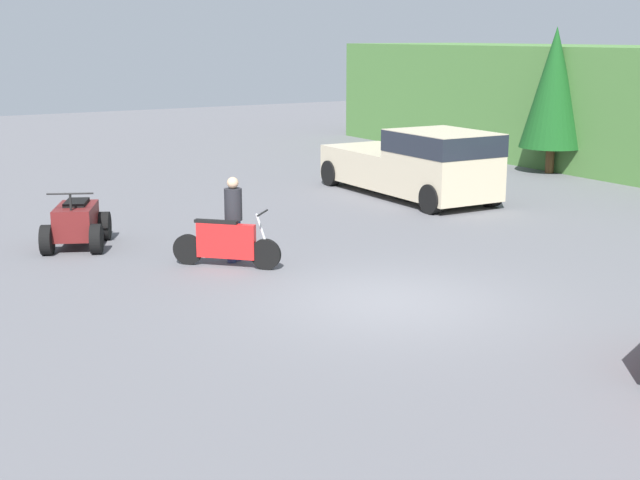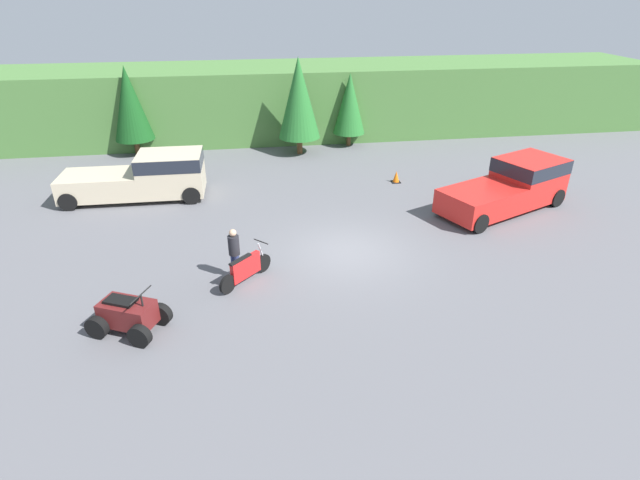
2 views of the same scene
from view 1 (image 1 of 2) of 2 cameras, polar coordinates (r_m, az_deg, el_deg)
ground_plane at (r=15.26m, az=4.57°, el=-3.94°), size 80.00×80.00×0.00m
tree_left at (r=29.98m, az=14.75°, el=9.40°), size 2.07×2.07×4.69m
pickup_truck_second at (r=24.65m, az=6.36°, el=4.98°), size 6.02×2.28×1.96m
dirt_bike at (r=17.42m, az=-6.02°, el=-0.24°), size 1.63×1.63×1.13m
quad_atv at (r=19.66m, az=-15.32°, el=0.99°), size 2.26×1.92×1.27m
rider_person at (r=17.73m, az=-5.56°, el=1.54°), size 0.49×0.49×1.71m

